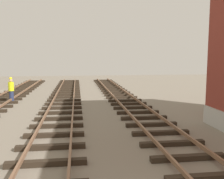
# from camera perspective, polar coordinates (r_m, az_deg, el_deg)

# --- Properties ---
(track_worker_foreground) EXTENTS (0.40, 0.40, 1.87)m
(track_worker_foreground) POSITION_cam_1_polar(r_m,az_deg,el_deg) (20.21, -21.41, -0.07)
(track_worker_foreground) COLOR #262D4C
(track_worker_foreground) RESTS_ON ground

